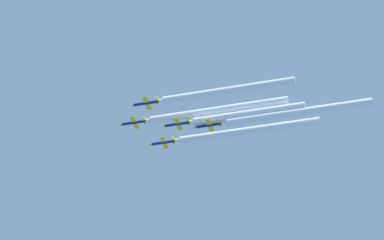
% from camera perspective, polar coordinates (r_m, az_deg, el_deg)
% --- Properties ---
extents(jet_lead, '(7.64, 11.13, 2.67)m').
position_cam_1_polar(jet_lead, '(274.61, -4.64, -0.22)').
color(jet_lead, navy).
extents(jet_left_wingman, '(7.64, 11.13, 2.67)m').
position_cam_1_polar(jet_left_wingman, '(261.15, -3.69, 1.31)').
color(jet_left_wingman, navy).
extents(jet_right_wingman, '(7.64, 11.13, 2.67)m').
position_cam_1_polar(jet_right_wingman, '(281.47, -2.34, -1.79)').
color(jet_right_wingman, navy).
extents(jet_slot, '(7.64, 11.13, 2.67)m').
position_cam_1_polar(jet_slot, '(267.78, -1.24, -0.33)').
color(jet_slot, navy).
extents(jet_high_trail, '(7.64, 11.13, 2.67)m').
position_cam_1_polar(jet_high_trail, '(264.45, 1.23, -0.42)').
color(jet_high_trail, navy).
extents(smoke_trail_lead, '(2.76, 53.41, 2.76)m').
position_cam_1_polar(smoke_trail_lead, '(267.84, 1.86, 0.74)').
color(smoke_trail_lead, white).
extents(smoke_trail_left_wingman, '(2.76, 48.72, 2.76)m').
position_cam_1_polar(smoke_trail_left_wingman, '(255.43, 2.65, 2.28)').
color(smoke_trail_left_wingman, white).
extents(smoke_trail_right_wingman, '(2.76, 55.38, 2.76)m').
position_cam_1_polar(smoke_trail_right_wingman, '(275.67, 4.24, -0.86)').
color(smoke_trail_right_wingman, white).
extents(smoke_trail_slot, '(2.76, 42.26, 2.76)m').
position_cam_1_polar(smoke_trail_slot, '(263.49, 4.28, 0.47)').
color(smoke_trail_slot, white).
extents(smoke_trail_high_trail, '(2.76, 53.64, 2.76)m').
position_cam_1_polar(smoke_trail_high_trail, '(260.95, 8.09, 0.57)').
color(smoke_trail_high_trail, white).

